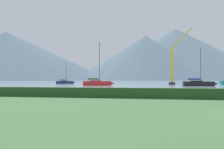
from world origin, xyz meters
The scene contains 8 objects.
harbor_water centered at (0.00, 137.00, 0.00)m, with size 320.00×246.00×0.00m, color #8499A8.
sailboat_slip_1 centered at (-43.94, 81.34, 0.61)m, with size 7.58×3.88×8.25m.
sailboat_slip_2 centered at (2.81, 56.06, 0.72)m, with size 8.89×3.22×9.79m.
sailboat_slip_5 centered at (-24.39, 56.87, 0.76)m, with size 9.14×4.69×12.39m.
dock_crane centered at (-3.32, 70.75, 5.50)m, with size 7.29×2.00×17.99m.
distant_hill_west_ridge centered at (9.13, 403.86, 40.09)m, with size 281.97×281.97×80.18m, color #4C6070.
distant_hill_central_peak centered at (-32.26, 338.50, 29.98)m, with size 194.76×194.76×59.97m, color #4C6070.
distant_hill_east_ridge centered at (-217.95, 302.53, 32.86)m, with size 287.51×287.51×65.72m, color #425666.
Camera 1 is at (-5.41, -14.42, 1.87)m, focal length 41.97 mm.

